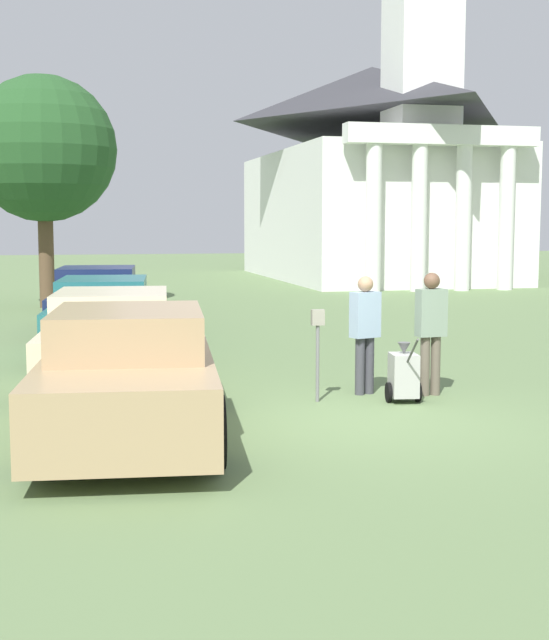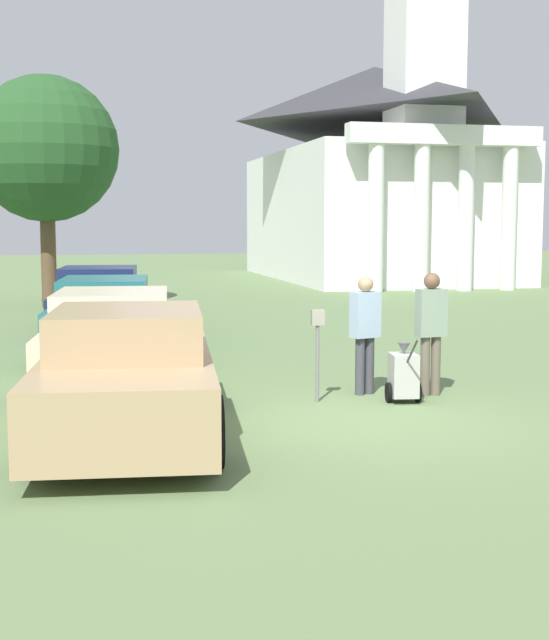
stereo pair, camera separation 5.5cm
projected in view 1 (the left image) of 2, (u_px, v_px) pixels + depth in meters
name	position (u px, v px, depth m)	size (l,w,h in m)	color
ground_plane	(361.00, 421.00, 11.28)	(120.00, 120.00, 0.00)	#607A4C
parked_car_tan	(129.00, 376.00, 10.46)	(2.45, 5.25, 1.52)	tan
parked_car_cream	(113.00, 338.00, 14.03)	(2.47, 5.21, 1.45)	beige
parked_car_teal	(104.00, 316.00, 17.19)	(2.38, 5.40, 1.45)	#23666B
parked_car_navy	(98.00, 302.00, 20.49)	(2.41, 4.95, 1.49)	#19234C
parking_meter	(318.00, 337.00, 12.41)	(0.18, 0.09, 1.30)	slate
person_worker	(365.00, 327.00, 12.95)	(0.47, 0.34, 1.73)	#3F3F47
person_supervisor	(431.00, 325.00, 12.86)	(0.44, 0.25, 1.79)	#665B4C
equipment_cart	(404.00, 375.00, 12.44)	(0.50, 1.00, 1.00)	#B2B2AD
church	(375.00, 160.00, 38.94)	(8.80, 15.41, 21.04)	white
shade_tree	(43.00, 150.00, 25.78)	(4.23, 4.23, 6.74)	brown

